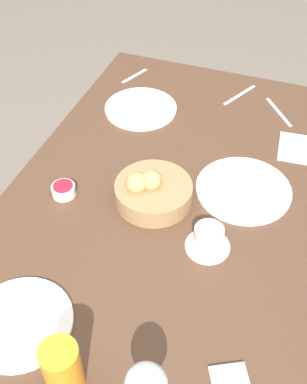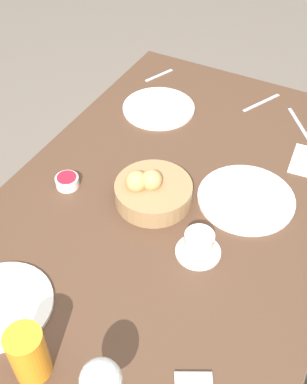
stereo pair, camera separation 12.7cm
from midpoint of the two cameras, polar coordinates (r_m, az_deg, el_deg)
name	(u,v)px [view 1 (the left image)]	position (r m, az deg, el deg)	size (l,w,h in m)	color
ground_plane	(163,344)	(1.84, -0.98, -17.64)	(10.00, 10.00, 0.00)	#6B6056
dining_table	(166,234)	(1.32, -1.30, -5.11)	(1.48, 0.89, 0.70)	#4C3323
bread_basket	(152,191)	(1.27, -3.02, -0.04)	(0.21, 0.21, 0.10)	#99754C
plate_near_left	(141,108)	(1.61, -3.81, 9.78)	(0.24, 0.24, 0.01)	white
plate_near_right	(20,323)	(1.11, -18.82, -14.64)	(0.23, 0.23, 0.01)	white
plate_far_center	(243,189)	(1.32, 7.94, 0.17)	(0.26, 0.26, 0.01)	white
juice_glass	(62,368)	(0.98, -14.67, -19.80)	(0.07, 0.07, 0.13)	orange
coffee_cup	(208,239)	(1.16, 3.41, -5.80)	(0.11, 0.11, 0.07)	white
jam_bowl_berry	(64,190)	(1.33, -13.32, 0.11)	(0.06, 0.06, 0.03)	white
fork_silver	(279,112)	(1.63, 12.46, 9.15)	(0.14, 0.11, 0.00)	#B7B7BC
knife_silver	(240,95)	(1.69, 8.04, 11.23)	(0.15, 0.08, 0.00)	#B7B7BC
spoon_coffee	(135,76)	(1.79, -4.35, 13.49)	(0.12, 0.06, 0.00)	#B7B7BC
napkin	(302,149)	(1.49, 14.90, 4.82)	(0.15, 0.15, 0.00)	silver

